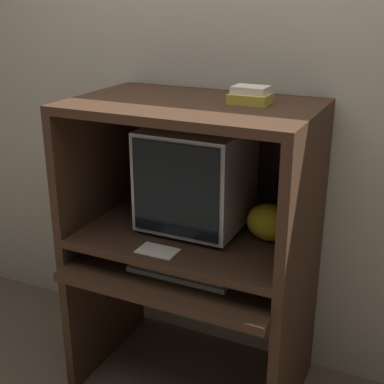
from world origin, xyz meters
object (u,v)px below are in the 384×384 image
at_px(snack_bag, 269,222).
at_px(keyboard, 182,271).
at_px(mouse, 244,286).
at_px(book_stack, 250,96).
at_px(crt_monitor, 197,177).

bearing_deg(snack_bag, keyboard, -143.42).
xyz_separation_m(mouse, snack_bag, (0.02, 0.23, 0.18)).
relative_size(mouse, book_stack, 0.42).
height_order(mouse, snack_bag, snack_bag).
xyz_separation_m(mouse, book_stack, (-0.09, 0.23, 0.69)).
bearing_deg(mouse, snack_bag, 85.80).
distance_m(keyboard, book_stack, 0.75).
relative_size(crt_monitor, snack_bag, 2.33).
distance_m(crt_monitor, book_stack, 0.42).
relative_size(keyboard, snack_bag, 2.31).
bearing_deg(keyboard, mouse, -2.96).
distance_m(keyboard, mouse, 0.27).
xyz_separation_m(crt_monitor, book_stack, (0.22, 0.00, 0.36)).
relative_size(keyboard, book_stack, 2.83).
distance_m(crt_monitor, snack_bag, 0.36).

